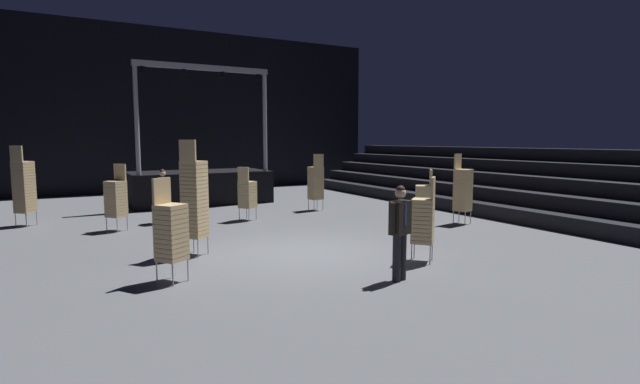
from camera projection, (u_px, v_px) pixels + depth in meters
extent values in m
cube|color=#515459|center=(307.00, 254.00, 10.86)|extent=(22.00, 30.00, 0.10)
cube|color=black|center=(171.00, 111.00, 23.53)|extent=(22.00, 0.30, 8.00)
cube|color=black|center=(503.00, 212.00, 15.30)|extent=(0.75, 24.00, 0.45)
cube|color=black|center=(519.00, 197.00, 15.61)|extent=(0.75, 24.00, 0.45)
cube|color=black|center=(535.00, 183.00, 15.91)|extent=(0.75, 24.00, 0.45)
cube|color=black|center=(550.00, 169.00, 16.22)|extent=(0.75, 24.00, 0.45)
cube|color=black|center=(565.00, 155.00, 16.52)|extent=(0.75, 24.00, 0.45)
cube|color=black|center=(199.00, 187.00, 19.26)|extent=(5.39, 2.74, 1.29)
cylinder|color=#9EA0A8|center=(137.00, 120.00, 16.83)|extent=(0.16, 0.16, 3.97)
cylinder|color=#9EA0A8|center=(265.00, 122.00, 19.14)|extent=(0.16, 0.16, 3.97)
cube|color=#9EA0A8|center=(203.00, 68.00, 17.77)|extent=(5.09, 0.20, 0.20)
cylinder|color=black|center=(142.00, 69.00, 16.76)|extent=(0.18, 0.18, 0.22)
cylinder|color=black|center=(184.00, 72.00, 17.45)|extent=(0.18, 0.18, 0.22)
cylinder|color=black|center=(223.00, 75.00, 18.14)|extent=(0.18, 0.18, 0.22)
cylinder|color=black|center=(258.00, 77.00, 18.83)|extent=(0.18, 0.18, 0.22)
cylinder|color=black|center=(402.00, 257.00, 8.65)|extent=(0.15, 0.15, 0.86)
cylinder|color=black|center=(397.00, 258.00, 8.52)|extent=(0.15, 0.15, 0.86)
cube|color=silver|center=(403.00, 218.00, 8.47)|extent=(0.20, 0.15, 0.61)
cube|color=black|center=(400.00, 218.00, 8.51)|extent=(0.45, 0.34, 0.61)
cube|color=navy|center=(406.00, 214.00, 8.42)|extent=(0.06, 0.03, 0.39)
cylinder|color=black|center=(407.00, 215.00, 8.68)|extent=(0.12, 0.12, 0.56)
cylinder|color=black|center=(393.00, 218.00, 8.34)|extent=(0.12, 0.12, 0.56)
sphere|color=#DBAD89|center=(401.00, 193.00, 8.46)|extent=(0.20, 0.20, 0.20)
sphere|color=black|center=(401.00, 190.00, 8.45)|extent=(0.16, 0.16, 0.16)
cylinder|color=#B2B5BA|center=(26.00, 218.00, 14.33)|extent=(0.02, 0.02, 0.40)
cylinder|color=#B2B5BA|center=(37.00, 218.00, 14.26)|extent=(0.02, 0.02, 0.40)
cylinder|color=#B2B5BA|center=(16.00, 220.00, 13.96)|extent=(0.02, 0.02, 0.40)
cylinder|color=#B2B5BA|center=(27.00, 221.00, 13.89)|extent=(0.02, 0.02, 0.40)
cube|color=tan|center=(26.00, 211.00, 14.08)|extent=(0.62, 0.62, 0.08)
cube|color=tan|center=(26.00, 208.00, 14.07)|extent=(0.62, 0.62, 0.08)
cube|color=tan|center=(25.00, 206.00, 14.06)|extent=(0.62, 0.62, 0.08)
cube|color=tan|center=(25.00, 203.00, 14.05)|extent=(0.62, 0.62, 0.08)
cube|color=tan|center=(25.00, 200.00, 14.05)|extent=(0.62, 0.62, 0.08)
cube|color=tan|center=(25.00, 197.00, 14.04)|extent=(0.62, 0.62, 0.08)
cube|color=tan|center=(25.00, 194.00, 14.03)|extent=(0.62, 0.62, 0.08)
cube|color=tan|center=(24.00, 191.00, 14.02)|extent=(0.62, 0.62, 0.08)
cube|color=tan|center=(24.00, 189.00, 14.01)|extent=(0.62, 0.62, 0.08)
cube|color=tan|center=(24.00, 186.00, 14.00)|extent=(0.62, 0.62, 0.08)
cube|color=tan|center=(24.00, 183.00, 13.99)|extent=(0.62, 0.62, 0.08)
cube|color=tan|center=(24.00, 180.00, 13.98)|extent=(0.62, 0.62, 0.08)
cube|color=tan|center=(23.00, 177.00, 13.97)|extent=(0.62, 0.62, 0.08)
cube|color=tan|center=(23.00, 174.00, 13.96)|extent=(0.62, 0.62, 0.08)
cube|color=tan|center=(23.00, 171.00, 13.95)|extent=(0.62, 0.62, 0.08)
cube|color=tan|center=(23.00, 168.00, 13.94)|extent=(0.62, 0.62, 0.08)
cube|color=tan|center=(23.00, 166.00, 13.93)|extent=(0.62, 0.62, 0.08)
cube|color=tan|center=(22.00, 163.00, 13.92)|extent=(0.62, 0.62, 0.08)
cube|color=tan|center=(16.00, 154.00, 13.71)|extent=(0.34, 0.30, 0.46)
cylinder|color=#B2B5BA|center=(309.00, 205.00, 17.31)|extent=(0.02, 0.02, 0.40)
cylinder|color=#B2B5BA|center=(317.00, 204.00, 17.52)|extent=(0.02, 0.02, 0.40)
cylinder|color=#B2B5BA|center=(314.00, 206.00, 16.99)|extent=(0.02, 0.02, 0.40)
cylinder|color=#B2B5BA|center=(323.00, 205.00, 17.20)|extent=(0.02, 0.02, 0.40)
cube|color=tan|center=(316.00, 198.00, 17.23)|extent=(0.48, 0.48, 0.08)
cube|color=tan|center=(316.00, 196.00, 17.22)|extent=(0.48, 0.48, 0.08)
cube|color=tan|center=(316.00, 194.00, 17.21)|extent=(0.48, 0.48, 0.08)
cube|color=tan|center=(316.00, 191.00, 17.20)|extent=(0.48, 0.48, 0.08)
cube|color=tan|center=(316.00, 189.00, 17.19)|extent=(0.48, 0.48, 0.08)
cube|color=tan|center=(316.00, 187.00, 17.18)|extent=(0.48, 0.48, 0.08)
cube|color=tan|center=(316.00, 184.00, 17.17)|extent=(0.48, 0.48, 0.08)
cube|color=tan|center=(316.00, 182.00, 17.16)|extent=(0.48, 0.48, 0.08)
cube|color=tan|center=(316.00, 180.00, 17.15)|extent=(0.48, 0.48, 0.08)
cube|color=tan|center=(316.00, 177.00, 17.14)|extent=(0.48, 0.48, 0.08)
cube|color=tan|center=(316.00, 175.00, 17.13)|extent=(0.48, 0.48, 0.08)
cube|color=tan|center=(316.00, 173.00, 17.13)|extent=(0.48, 0.48, 0.08)
cube|color=tan|center=(316.00, 170.00, 17.12)|extent=(0.48, 0.48, 0.08)
cube|color=tan|center=(316.00, 168.00, 17.11)|extent=(0.48, 0.48, 0.08)
cube|color=tan|center=(319.00, 161.00, 16.92)|extent=(0.41, 0.09, 0.46)
cylinder|color=#B2B5BA|center=(194.00, 244.00, 10.77)|extent=(0.02, 0.02, 0.40)
cylinder|color=#B2B5BA|center=(208.00, 245.00, 10.64)|extent=(0.02, 0.02, 0.40)
cylinder|color=#B2B5BA|center=(183.00, 247.00, 10.42)|extent=(0.02, 0.02, 0.40)
cylinder|color=#B2B5BA|center=(198.00, 249.00, 10.29)|extent=(0.02, 0.02, 0.40)
cube|color=tan|center=(196.00, 235.00, 10.50)|extent=(0.62, 0.62, 0.08)
cube|color=tan|center=(195.00, 232.00, 10.49)|extent=(0.62, 0.62, 0.08)
cube|color=tan|center=(195.00, 228.00, 10.48)|extent=(0.62, 0.62, 0.08)
cube|color=tan|center=(195.00, 224.00, 10.48)|extent=(0.62, 0.62, 0.08)
cube|color=tan|center=(195.00, 220.00, 10.47)|extent=(0.62, 0.62, 0.08)
cube|color=tan|center=(195.00, 217.00, 10.46)|extent=(0.62, 0.62, 0.08)
cube|color=tan|center=(195.00, 213.00, 10.45)|extent=(0.62, 0.62, 0.08)
cube|color=tan|center=(195.00, 209.00, 10.44)|extent=(0.62, 0.62, 0.08)
cube|color=tan|center=(195.00, 205.00, 10.43)|extent=(0.62, 0.62, 0.08)
cube|color=tan|center=(195.00, 201.00, 10.42)|extent=(0.62, 0.62, 0.08)
cube|color=tan|center=(194.00, 198.00, 10.41)|extent=(0.62, 0.62, 0.08)
cube|color=tan|center=(194.00, 194.00, 10.40)|extent=(0.62, 0.62, 0.08)
cube|color=tan|center=(194.00, 190.00, 10.39)|extent=(0.62, 0.62, 0.08)
cube|color=tan|center=(194.00, 186.00, 10.38)|extent=(0.62, 0.62, 0.08)
cube|color=tan|center=(194.00, 182.00, 10.37)|extent=(0.62, 0.62, 0.08)
cube|color=tan|center=(194.00, 178.00, 10.36)|extent=(0.62, 0.62, 0.08)
cube|color=tan|center=(194.00, 174.00, 10.35)|extent=(0.62, 0.62, 0.08)
cube|color=tan|center=(194.00, 171.00, 10.35)|extent=(0.62, 0.62, 0.08)
cube|color=tan|center=(194.00, 167.00, 10.34)|extent=(0.62, 0.62, 0.08)
cube|color=tan|center=(193.00, 163.00, 10.33)|extent=(0.62, 0.62, 0.08)
cube|color=tan|center=(188.00, 150.00, 10.12)|extent=(0.30, 0.34, 0.46)
cylinder|color=#B2B5BA|center=(188.00, 270.00, 8.61)|extent=(0.02, 0.02, 0.40)
cylinder|color=#B2B5BA|center=(173.00, 275.00, 8.27)|extent=(0.02, 0.02, 0.40)
cylinder|color=#B2B5BA|center=(172.00, 267.00, 8.78)|extent=(0.02, 0.02, 0.40)
cylinder|color=#B2B5BA|center=(157.00, 272.00, 8.44)|extent=(0.02, 0.02, 0.40)
cube|color=tan|center=(172.00, 258.00, 8.50)|extent=(0.61, 0.61, 0.08)
cube|color=tan|center=(172.00, 253.00, 8.49)|extent=(0.61, 0.61, 0.08)
cube|color=tan|center=(172.00, 249.00, 8.48)|extent=(0.61, 0.61, 0.08)
cube|color=tan|center=(172.00, 244.00, 8.47)|extent=(0.61, 0.61, 0.08)
cube|color=tan|center=(171.00, 239.00, 8.46)|extent=(0.61, 0.61, 0.08)
cube|color=tan|center=(171.00, 235.00, 8.45)|extent=(0.61, 0.61, 0.08)
cube|color=tan|center=(171.00, 230.00, 8.44)|extent=(0.61, 0.61, 0.08)
cube|color=tan|center=(171.00, 225.00, 8.43)|extent=(0.61, 0.61, 0.08)
cube|color=tan|center=(171.00, 221.00, 8.42)|extent=(0.61, 0.61, 0.08)
cube|color=tan|center=(171.00, 216.00, 8.41)|extent=(0.61, 0.61, 0.08)
cube|color=tan|center=(170.00, 211.00, 8.40)|extent=(0.61, 0.61, 0.08)
cube|color=tan|center=(170.00, 207.00, 8.39)|extent=(0.61, 0.61, 0.08)
cube|color=tan|center=(162.00, 191.00, 8.45)|extent=(0.36, 0.27, 0.46)
cylinder|color=#B2B5BA|center=(417.00, 222.00, 13.60)|extent=(0.02, 0.02, 0.40)
cylinder|color=#B2B5BA|center=(416.00, 220.00, 13.97)|extent=(0.02, 0.02, 0.40)
cylinder|color=#B2B5BA|center=(430.00, 223.00, 13.55)|extent=(0.02, 0.02, 0.40)
cylinder|color=#B2B5BA|center=(429.00, 220.00, 13.92)|extent=(0.02, 0.02, 0.40)
cube|color=tan|center=(423.00, 213.00, 13.73)|extent=(0.61, 0.61, 0.08)
cube|color=tan|center=(423.00, 210.00, 13.72)|extent=(0.61, 0.61, 0.08)
cube|color=tan|center=(423.00, 207.00, 13.71)|extent=(0.61, 0.61, 0.08)
cube|color=tan|center=(423.00, 204.00, 13.70)|extent=(0.61, 0.61, 0.08)
cube|color=tan|center=(423.00, 201.00, 13.70)|extent=(0.61, 0.61, 0.08)
cube|color=tan|center=(424.00, 199.00, 13.69)|extent=(0.61, 0.61, 0.08)
cube|color=tan|center=(424.00, 196.00, 13.68)|extent=(0.61, 0.61, 0.08)
cube|color=tan|center=(424.00, 193.00, 13.67)|extent=(0.61, 0.61, 0.08)
cube|color=tan|center=(424.00, 190.00, 13.66)|extent=(0.61, 0.61, 0.08)
cube|color=tan|center=(424.00, 187.00, 13.65)|extent=(0.61, 0.61, 0.08)
cube|color=tan|center=(431.00, 177.00, 13.59)|extent=(0.28, 0.36, 0.46)
cylinder|color=#B2B5BA|center=(247.00, 213.00, 15.37)|extent=(0.02, 0.02, 0.40)
cylinder|color=#B2B5BA|center=(256.00, 214.00, 15.19)|extent=(0.02, 0.02, 0.40)
cylinder|color=#B2B5BA|center=(239.00, 214.00, 15.03)|extent=(0.02, 0.02, 0.40)
cylinder|color=#B2B5BA|center=(249.00, 215.00, 14.85)|extent=(0.02, 0.02, 0.40)
cube|color=tan|center=(248.00, 206.00, 15.08)|extent=(0.61, 0.61, 0.08)
cube|color=tan|center=(248.00, 204.00, 15.07)|extent=(0.61, 0.61, 0.08)
cube|color=tan|center=(248.00, 201.00, 15.06)|extent=(0.61, 0.61, 0.08)
cube|color=tan|center=(248.00, 199.00, 15.06)|extent=(0.61, 0.61, 0.08)
cube|color=tan|center=(247.00, 196.00, 15.05)|extent=(0.61, 0.61, 0.08)
cube|color=tan|center=(247.00, 193.00, 15.04)|extent=(0.61, 0.61, 0.08)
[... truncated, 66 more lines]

